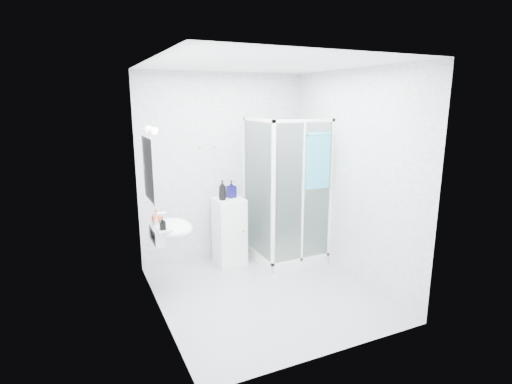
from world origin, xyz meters
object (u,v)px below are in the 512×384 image
hand_towel (318,159)px  shampoo_bottle_b (231,189)px  soap_dispenser_black (163,223)px  wall_basin (170,229)px  storage_cabinet (230,231)px  shampoo_bottle_a (222,190)px  shower_enclosure (283,231)px  soap_dispenser_orange (156,216)px

hand_towel → shampoo_bottle_b: hand_towel is taller
soap_dispenser_black → shampoo_bottle_b: bearing=35.6°
wall_basin → soap_dispenser_black: (-0.12, -0.19, 0.14)m
storage_cabinet → shampoo_bottle_b: size_ratio=3.89×
hand_towel → soap_dispenser_black: bearing=-177.1°
hand_towel → shampoo_bottle_a: 1.32m
shower_enclosure → soap_dispenser_orange: shower_enclosure is taller
shampoo_bottle_a → soap_dispenser_orange: 1.06m
shampoo_bottle_b → soap_dispenser_orange: shampoo_bottle_b is taller
hand_towel → soap_dispenser_orange: (-2.05, 0.19, -0.55)m
shower_enclosure → soap_dispenser_orange: size_ratio=13.10×
shower_enclosure → soap_dispenser_black: bearing=-164.1°
soap_dispenser_orange → soap_dispenser_black: bearing=-89.0°
storage_cabinet → hand_towel: 1.56m
storage_cabinet → soap_dispenser_black: size_ratio=6.52×
soap_dispenser_black → shampoo_bottle_a: bearing=37.1°
storage_cabinet → soap_dispenser_orange: bearing=-157.9°
soap_dispenser_black → hand_towel: bearing=2.9°
shower_enclosure → shampoo_bottle_b: (-0.66, 0.29, 0.60)m
hand_towel → shampoo_bottle_b: (-0.93, 0.69, -0.44)m
wall_basin → soap_dispenser_orange: soap_dispenser_orange is taller
shower_enclosure → soap_dispenser_black: 1.91m
hand_towel → soap_dispenser_orange: hand_towel is taller
hand_towel → soap_dispenser_black: size_ratio=5.07×
shampoo_bottle_b → soap_dispenser_orange: size_ratio=1.56×
shower_enclosure → storage_cabinet: shower_enclosure is taller
hand_towel → soap_dispenser_orange: size_ratio=4.74×
hand_towel → shampoo_bottle_a: (-1.08, 0.62, -0.42)m
hand_towel → soap_dispenser_black: 2.12m
shampoo_bottle_a → shampoo_bottle_b: size_ratio=1.12×
shower_enclosure → shampoo_bottle_a: bearing=165.1°
wall_basin → storage_cabinet: size_ratio=0.60×
wall_basin → shampoo_bottle_a: shampoo_bottle_a is taller
shampoo_bottle_a → shampoo_bottle_b: 0.17m
wall_basin → soap_dispenser_orange: size_ratio=3.67×
wall_basin → shampoo_bottle_a: (0.84, 0.53, 0.27)m
soap_dispenser_orange → soap_dispenser_black: 0.30m
storage_cabinet → soap_dispenser_orange: soap_dispenser_orange is taller
wall_basin → shampoo_bottle_a: size_ratio=2.09×
shower_enclosure → wall_basin: (-1.66, -0.32, 0.35)m
shampoo_bottle_b → soap_dispenser_black: (-1.11, -0.80, -0.12)m
shower_enclosure → hand_towel: 1.15m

